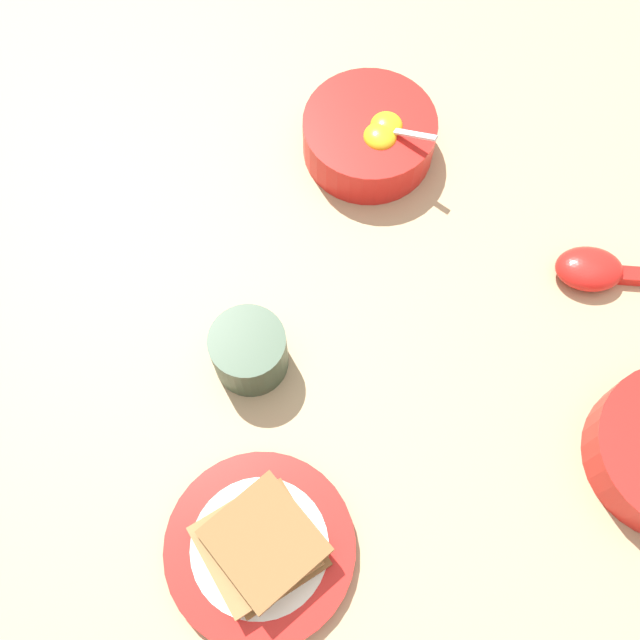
% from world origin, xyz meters
% --- Properties ---
extents(ground_plane, '(3.00, 3.00, 0.00)m').
position_xyz_m(ground_plane, '(0.00, 0.00, 0.00)').
color(ground_plane, tan).
extents(egg_bowl, '(0.16, 0.16, 0.08)m').
position_xyz_m(egg_bowl, '(0.22, 0.20, 0.03)').
color(egg_bowl, red).
rests_on(egg_bowl, ground_plane).
extents(toast_plate, '(0.18, 0.18, 0.02)m').
position_xyz_m(toast_plate, '(-0.24, 0.08, 0.01)').
color(toast_plate, red).
rests_on(toast_plate, ground_plane).
extents(toast_sandwich, '(0.13, 0.13, 0.04)m').
position_xyz_m(toast_sandwich, '(-0.24, 0.07, 0.04)').
color(toast_sandwich, brown).
rests_on(toast_sandwich, toast_plate).
extents(soup_spoon, '(0.10, 0.17, 0.03)m').
position_xyz_m(soup_spoon, '(0.20, -0.10, 0.02)').
color(soup_spoon, red).
rests_on(soup_spoon, ground_plane).
extents(drinking_cup, '(0.08, 0.08, 0.06)m').
position_xyz_m(drinking_cup, '(-0.08, 0.18, 0.03)').
color(drinking_cup, '#334733').
rests_on(drinking_cup, ground_plane).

